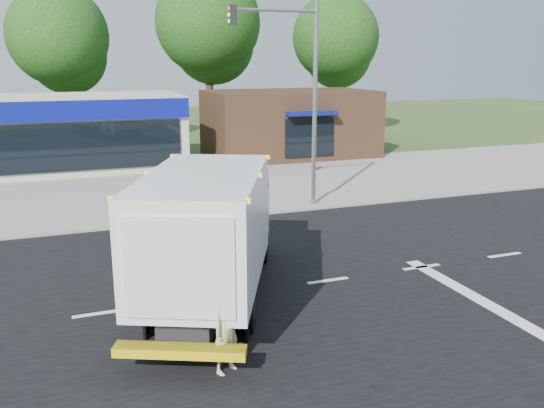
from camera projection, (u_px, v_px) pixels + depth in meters
The scene contains 11 objects.
ground at pixel (328, 281), 15.62m from camera, with size 120.00×120.00×0.00m, color #385123.
road_asphalt at pixel (328, 281), 15.62m from camera, with size 60.00×14.00×0.02m, color black.
sidewalk at pixel (239, 208), 23.06m from camera, with size 60.00×2.40×0.12m, color gray.
parking_apron at pixel (204, 181), 28.34m from camera, with size 60.00×9.00×0.02m, color gray.
lane_markings at pixel (398, 292), 14.85m from camera, with size 55.20×7.00×0.01m.
ems_box_truck at pixel (211, 225), 13.90m from camera, with size 5.33×8.00×3.42m.
emergency_worker at pixel (226, 327), 10.89m from camera, with size 0.78×0.71×1.91m.
retail_strip_mall at pixel (8, 135), 30.19m from camera, with size 18.00×6.20×4.00m.
brown_storefront at pixel (290, 123), 35.66m from camera, with size 10.00×6.70×4.00m.
traffic_signal_pole at pixel (300, 84), 22.13m from camera, with size 3.51×0.25×8.00m.
background_trees at pixel (138, 36), 39.13m from camera, with size 36.77×7.39×12.10m.
Camera 1 is at (-6.54, -13.19, 5.85)m, focal length 38.00 mm.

